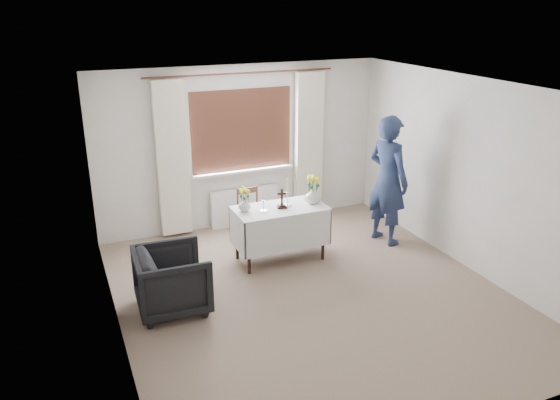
# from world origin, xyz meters

# --- Properties ---
(ground) EXTENTS (5.00, 5.00, 0.00)m
(ground) POSITION_xyz_m (0.00, 0.00, 0.00)
(ground) COLOR gray
(ground) RESTS_ON ground
(altar_table) EXTENTS (1.24, 0.64, 0.76)m
(altar_table) POSITION_xyz_m (0.02, 1.05, 0.38)
(altar_table) COLOR white
(altar_table) RESTS_ON ground
(wooden_chair) EXTENTS (0.39, 0.39, 0.79)m
(wooden_chair) POSITION_xyz_m (-0.10, 1.80, 0.39)
(wooden_chair) COLOR #5A2F1F
(wooden_chair) RESTS_ON ground
(armchair) EXTENTS (0.84, 0.82, 0.74)m
(armchair) POSITION_xyz_m (-1.61, 0.34, 0.37)
(armchair) COLOR black
(armchair) RESTS_ON ground
(person) EXTENTS (0.61, 0.78, 1.89)m
(person) POSITION_xyz_m (1.69, 1.01, 0.95)
(person) COLOR navy
(person) RESTS_ON ground
(radiator) EXTENTS (1.10, 0.10, 0.60)m
(radiator) POSITION_xyz_m (0.00, 2.42, 0.30)
(radiator) COLOR white
(radiator) RESTS_ON ground
(wooden_cross) EXTENTS (0.14, 0.11, 0.27)m
(wooden_cross) POSITION_xyz_m (0.04, 1.03, 0.90)
(wooden_cross) COLOR black
(wooden_cross) RESTS_ON altar_table
(candlestick_left) EXTENTS (0.10, 0.10, 0.31)m
(candlestick_left) POSITION_xyz_m (-0.23, 1.02, 0.92)
(candlestick_left) COLOR silver
(candlestick_left) RESTS_ON altar_table
(candlestick_right) EXTENTS (0.14, 0.14, 0.39)m
(candlestick_right) POSITION_xyz_m (0.15, 1.08, 0.96)
(candlestick_right) COLOR silver
(candlestick_right) RESTS_ON altar_table
(flower_vase_left) EXTENTS (0.19, 0.19, 0.17)m
(flower_vase_left) POSITION_xyz_m (-0.45, 1.11, 0.85)
(flower_vase_left) COLOR silver
(flower_vase_left) RESTS_ON altar_table
(flower_vase_right) EXTENTS (0.24, 0.24, 0.22)m
(flower_vase_right) POSITION_xyz_m (0.50, 1.04, 0.87)
(flower_vase_right) COLOR silver
(flower_vase_right) RESTS_ON altar_table
(wicker_basket) EXTENTS (0.24, 0.24, 0.07)m
(wicker_basket) POSITION_xyz_m (0.54, 1.14, 0.80)
(wicker_basket) COLOR brown
(wicker_basket) RESTS_ON altar_table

